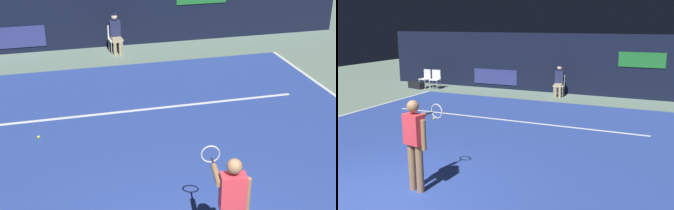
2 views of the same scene
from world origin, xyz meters
TOP-DOWN VIEW (x-y plane):
  - ground_plane at (0.00, 4.12)m, footprint 33.77×33.77m
  - court_surface at (0.00, 4.12)m, footprint 10.87×10.24m
  - line_service at (0.00, 5.91)m, footprint 8.48×0.10m
  - back_wall at (-0.00, 11.38)m, footprint 17.27×0.33m
  - tennis_player at (0.48, 0.51)m, footprint 0.51×1.00m
  - line_judge_on_chair at (0.30, 10.46)m, footprint 0.48×0.56m
  - tennis_ball at (-2.25, 5.02)m, footprint 0.07×0.07m

SIDE VIEW (x-z plane):
  - ground_plane at x=0.00m, z-range 0.00..0.00m
  - court_surface at x=0.00m, z-range 0.00..0.01m
  - line_service at x=0.00m, z-range 0.01..0.02m
  - tennis_ball at x=-2.25m, z-range 0.01..0.08m
  - line_judge_on_chair at x=0.30m, z-range 0.03..1.35m
  - tennis_player at x=0.48m, z-range 0.12..1.85m
  - back_wall at x=0.00m, z-range 0.00..2.60m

